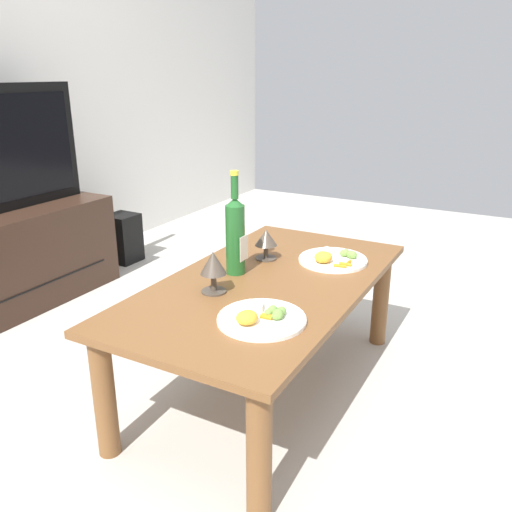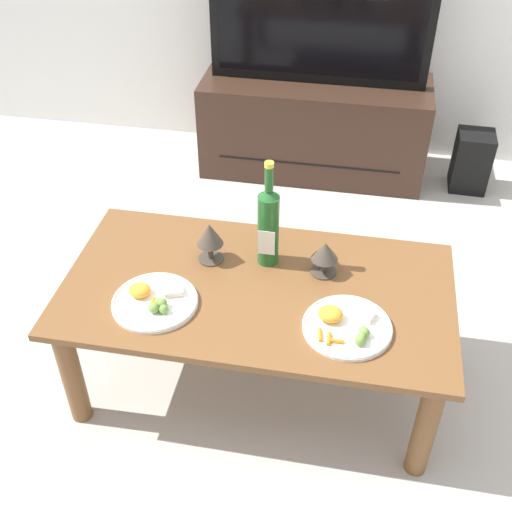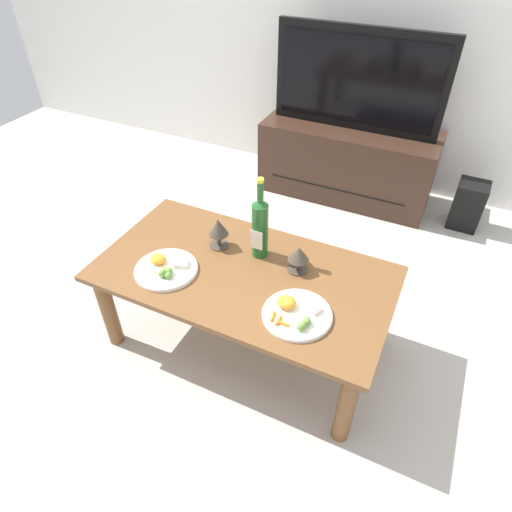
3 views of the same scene
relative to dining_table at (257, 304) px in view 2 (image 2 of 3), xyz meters
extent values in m
plane|color=#B7B2A8|center=(0.00, 0.00, -0.37)|extent=(6.40, 6.40, 0.00)
cube|color=brown|center=(0.00, 0.00, 0.06)|extent=(1.27, 0.68, 0.03)
cylinder|color=brown|center=(-0.57, -0.27, -0.16)|extent=(0.07, 0.07, 0.42)
cylinder|color=brown|center=(0.57, -0.27, -0.16)|extent=(0.07, 0.07, 0.42)
cylinder|color=brown|center=(-0.57, 0.27, -0.16)|extent=(0.07, 0.07, 0.42)
cylinder|color=brown|center=(0.57, 0.27, -0.16)|extent=(0.07, 0.07, 0.42)
cube|color=#382319|center=(0.03, 1.53, -0.12)|extent=(1.16, 0.45, 0.50)
cube|color=black|center=(0.03, 1.30, -0.22)|extent=(0.93, 0.01, 0.01)
cube|color=black|center=(0.03, 1.53, 0.43)|extent=(1.07, 0.04, 0.61)
cube|color=black|center=(0.03, 1.50, 0.43)|extent=(0.99, 0.01, 0.52)
cube|color=black|center=(0.85, 1.48, -0.22)|extent=(0.19, 0.19, 0.31)
cylinder|color=#1E5923|center=(0.01, 0.14, 0.21)|extent=(0.07, 0.07, 0.26)
cone|color=#1E5923|center=(0.01, 0.14, 0.35)|extent=(0.07, 0.07, 0.03)
cylinder|color=#1E5923|center=(0.01, 0.14, 0.40)|extent=(0.03, 0.03, 0.08)
cylinder|color=yellow|center=(0.01, 0.14, 0.45)|extent=(0.03, 0.03, 0.02)
cube|color=silver|center=(0.01, 0.10, 0.18)|extent=(0.06, 0.00, 0.09)
cylinder|color=#473D33|center=(-0.18, 0.11, 0.08)|extent=(0.09, 0.09, 0.01)
cylinder|color=#473D33|center=(-0.18, 0.11, 0.11)|extent=(0.02, 0.02, 0.06)
cone|color=#473D33|center=(-0.18, 0.11, 0.18)|extent=(0.09, 0.09, 0.08)
cylinder|color=#473D33|center=(0.20, 0.11, 0.08)|extent=(0.09, 0.09, 0.01)
cylinder|color=#473D33|center=(0.20, 0.11, 0.11)|extent=(0.02, 0.02, 0.05)
cone|color=#473D33|center=(0.20, 0.11, 0.17)|extent=(0.09, 0.09, 0.06)
cylinder|color=white|center=(-0.30, -0.14, 0.08)|extent=(0.27, 0.27, 0.01)
torus|color=white|center=(-0.30, -0.14, 0.09)|extent=(0.27, 0.27, 0.01)
ellipsoid|color=orange|center=(-0.36, -0.12, 0.11)|extent=(0.07, 0.06, 0.04)
cube|color=beige|center=(-0.25, -0.09, 0.10)|extent=(0.07, 0.07, 0.02)
cylinder|color=orange|center=(-0.28, -0.17, 0.09)|extent=(0.03, 0.04, 0.01)
cylinder|color=orange|center=(-0.29, -0.15, 0.09)|extent=(0.02, 0.04, 0.01)
cylinder|color=orange|center=(-0.30, -0.15, 0.09)|extent=(0.02, 0.04, 0.01)
sphere|color=olive|center=(-0.27, -0.16, 0.10)|extent=(0.03, 0.03, 0.03)
sphere|color=olive|center=(-0.29, -0.19, 0.10)|extent=(0.03, 0.03, 0.03)
sphere|color=olive|center=(-0.28, -0.15, 0.10)|extent=(0.03, 0.03, 0.03)
sphere|color=olive|center=(-0.26, -0.18, 0.10)|extent=(0.03, 0.03, 0.03)
sphere|color=olive|center=(-0.29, -0.18, 0.10)|extent=(0.03, 0.03, 0.03)
cylinder|color=white|center=(0.30, -0.14, 0.08)|extent=(0.27, 0.27, 0.01)
torus|color=white|center=(0.30, -0.14, 0.09)|extent=(0.27, 0.27, 0.01)
ellipsoid|color=orange|center=(0.25, -0.12, 0.11)|extent=(0.08, 0.07, 0.04)
cube|color=beige|center=(0.35, -0.09, 0.10)|extent=(0.07, 0.07, 0.02)
cylinder|color=orange|center=(0.22, -0.20, 0.09)|extent=(0.02, 0.05, 0.01)
cylinder|color=orange|center=(0.25, -0.21, 0.09)|extent=(0.01, 0.05, 0.01)
cylinder|color=orange|center=(0.27, -0.21, 0.09)|extent=(0.05, 0.01, 0.01)
sphere|color=olive|center=(0.35, -0.16, 0.10)|extent=(0.03, 0.03, 0.03)
sphere|color=olive|center=(0.34, -0.21, 0.10)|extent=(0.03, 0.03, 0.03)
sphere|color=olive|center=(0.35, -0.17, 0.10)|extent=(0.03, 0.03, 0.03)
sphere|color=olive|center=(0.34, -0.20, 0.10)|extent=(0.03, 0.03, 0.03)
camera|label=1|loc=(-1.57, -0.81, 0.79)|focal=36.98mm
camera|label=2|loc=(0.27, -1.51, 1.44)|focal=44.29mm
camera|label=3|loc=(0.66, -1.25, 1.34)|focal=31.02mm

